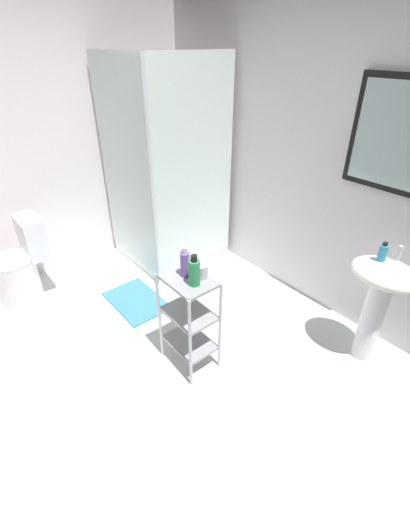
{
  "coord_description": "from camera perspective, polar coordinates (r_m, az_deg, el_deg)",
  "views": [
    {
      "loc": [
        1.65,
        -0.65,
        2.07
      ],
      "look_at": [
        0.07,
        0.65,
        0.83
      ],
      "focal_mm": 25.2,
      "sensor_mm": 36.0,
      "label": 1
    }
  ],
  "objects": [
    {
      "name": "hand_soap_bottle",
      "position": [
        2.63,
        26.4,
        0.52
      ],
      "size": [
        0.06,
        0.06,
        0.14
      ],
      "color": "#389ED1",
      "rests_on": "pedestal_sink"
    },
    {
      "name": "sink_faucet",
      "position": [
        2.7,
        28.49,
        0.48
      ],
      "size": [
        0.03,
        0.03,
        0.1
      ],
      "primitive_type": "cylinder",
      "color": "silver",
      "rests_on": "pedestal_sink"
    },
    {
      "name": "body_wash_bottle_green",
      "position": [
        2.23,
        -1.71,
        -2.54
      ],
      "size": [
        0.07,
        0.07,
        0.21
      ],
      "color": "#2E9656",
      "rests_on": "storage_cart"
    },
    {
      "name": "wall_back",
      "position": [
        3.1,
        17.13,
        14.63
      ],
      "size": [
        4.2,
        0.14,
        2.5
      ],
      "color": "white",
      "rests_on": "ground_plane"
    },
    {
      "name": "ground_plane",
      "position": [
        2.74,
        -12.2,
        -19.3
      ],
      "size": [
        4.2,
        4.2,
        0.02
      ],
      "primitive_type": "cube",
      "color": "silver"
    },
    {
      "name": "shower_stall",
      "position": [
        3.76,
        -6.11,
        5.73
      ],
      "size": [
        0.92,
        0.92,
        2.0
      ],
      "color": "white",
      "rests_on": "ground_plane"
    },
    {
      "name": "bath_mat",
      "position": [
        3.39,
        -10.83,
        -6.99
      ],
      "size": [
        0.6,
        0.4,
        0.02
      ],
      "primitive_type": "cube",
      "color": "teal",
      "rests_on": "ground_plane"
    },
    {
      "name": "conditioner_bottle_purple",
      "position": [
        2.31,
        -3.18,
        -1.21
      ],
      "size": [
        0.06,
        0.06,
        0.21
      ],
      "color": "#7D52B2",
      "rests_on": "storage_cart"
    },
    {
      "name": "pedestal_sink",
      "position": [
        2.74,
        25.98,
        -5.37
      ],
      "size": [
        0.46,
        0.37,
        0.81
      ],
      "color": "white",
      "rests_on": "ground_plane"
    },
    {
      "name": "storage_cart",
      "position": [
        2.52,
        -2.56,
        -9.35
      ],
      "size": [
        0.38,
        0.28,
        0.74
      ],
      "color": "silver",
      "rests_on": "ground_plane"
    },
    {
      "name": "toilet",
      "position": [
        3.62,
        -27.22,
        -1.67
      ],
      "size": [
        0.37,
        0.49,
        0.76
      ],
      "color": "white",
      "rests_on": "ground_plane"
    },
    {
      "name": "rinse_cup",
      "position": [
        2.32,
        -0.5,
        -2.42
      ],
      "size": [
        0.08,
        0.08,
        0.09
      ],
      "primitive_type": "cylinder",
      "color": "silver",
      "rests_on": "storage_cart"
    },
    {
      "name": "wall_left",
      "position": [
        3.65,
        -29.16,
        14.46
      ],
      "size": [
        0.1,
        4.2,
        2.5
      ],
      "primitive_type": "cube",
      "color": "white",
      "rests_on": "ground_plane"
    }
  ]
}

